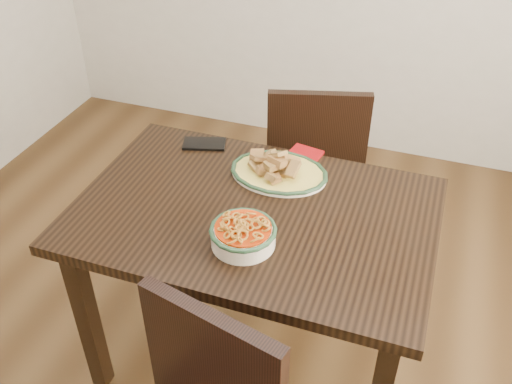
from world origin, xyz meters
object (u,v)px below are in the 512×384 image
(dining_table, at_px, (254,233))
(chair_far, at_px, (314,160))
(smartphone, at_px, (204,144))
(noodle_bowl, at_px, (243,233))
(fish_plate, at_px, (279,165))

(dining_table, xyz_separation_m, chair_far, (0.03, 0.73, -0.15))
(dining_table, bearing_deg, smartphone, 135.04)
(chair_far, bearing_deg, dining_table, 71.78)
(dining_table, bearing_deg, noodle_bowl, -81.66)
(dining_table, distance_m, noodle_bowl, 0.22)
(dining_table, height_order, chair_far, chair_far)
(fish_plate, bearing_deg, smartphone, 163.44)
(chair_far, bearing_deg, noodle_bowl, 73.80)
(fish_plate, bearing_deg, noodle_bowl, -88.90)
(chair_far, xyz_separation_m, fish_plate, (-0.01, -0.51, 0.30))
(noodle_bowl, bearing_deg, smartphone, 125.22)
(chair_far, relative_size, noodle_bowl, 4.28)
(smartphone, bearing_deg, fish_plate, -33.51)
(smartphone, bearing_deg, dining_table, -61.91)
(chair_far, height_order, smartphone, chair_far)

